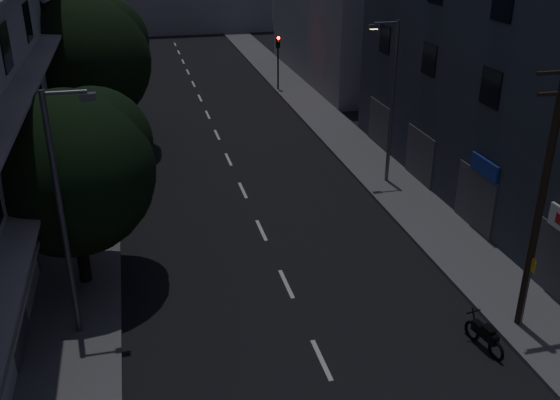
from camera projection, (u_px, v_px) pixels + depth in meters
name	position (u px, v px, depth m)	size (l,w,h in m)	color
ground	(227.00, 156.00, 35.64)	(160.00, 160.00, 0.00)	black
sidewalk_left	(91.00, 166.00, 34.01)	(3.00, 90.00, 0.15)	#565659
sidewalk_right	(351.00, 145.00, 37.20)	(3.00, 90.00, 0.15)	#565659
lane_markings	(212.00, 124.00, 41.17)	(0.15, 60.50, 0.01)	beige
building_right	(546.00, 99.00, 26.17)	(6.19, 28.00, 11.00)	#282E37
tree_near	(72.00, 166.00, 21.43)	(5.84, 5.84, 7.20)	black
tree_mid	(86.00, 57.00, 33.75)	(7.07, 7.07, 8.70)	black
tree_far	(88.00, 59.00, 40.08)	(5.15, 5.15, 6.37)	black
traffic_signal_far_right	(278.00, 51.00, 47.81)	(0.28, 0.37, 4.10)	black
traffic_signal_far_left	(104.00, 56.00, 46.27)	(0.28, 0.37, 4.10)	black
street_lamp_left_near	(64.00, 207.00, 18.58)	(1.51, 0.25, 8.00)	#55565C
street_lamp_right	(390.00, 95.00, 30.18)	(1.51, 0.25, 8.00)	#53575A
street_lamp_left_far	(90.00, 67.00, 36.04)	(1.51, 0.25, 8.00)	#53575A
utility_pole	(542.00, 193.00, 18.83)	(1.80, 0.24, 9.00)	black
bus_stop_sign	(529.00, 279.00, 19.97)	(0.06, 0.35, 2.52)	#595B60
motorcycle	(484.00, 336.00, 19.60)	(0.57, 1.80, 1.16)	black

